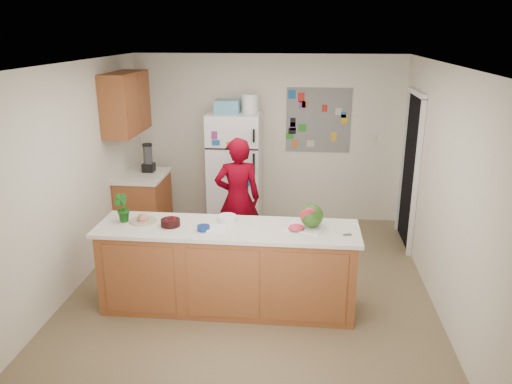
# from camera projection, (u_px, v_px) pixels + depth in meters

# --- Properties ---
(floor) EXTENTS (4.00, 4.50, 0.02)m
(floor) POSITION_uv_depth(u_px,v_px,m) (252.00, 285.00, 5.81)
(floor) COLOR brown
(floor) RESTS_ON ground
(wall_back) EXTENTS (4.00, 0.02, 2.50)m
(wall_back) POSITION_uv_depth(u_px,v_px,m) (268.00, 139.00, 7.55)
(wall_back) COLOR beige
(wall_back) RESTS_ON ground
(wall_left) EXTENTS (0.02, 4.50, 2.50)m
(wall_left) POSITION_uv_depth(u_px,v_px,m) (74.00, 177.00, 5.61)
(wall_left) COLOR beige
(wall_left) RESTS_ON ground
(wall_right) EXTENTS (0.02, 4.50, 2.50)m
(wall_right) POSITION_uv_depth(u_px,v_px,m) (442.00, 188.00, 5.23)
(wall_right) COLOR beige
(wall_right) RESTS_ON ground
(ceiling) EXTENTS (4.00, 4.50, 0.02)m
(ceiling) POSITION_uv_depth(u_px,v_px,m) (251.00, 63.00, 5.02)
(ceiling) COLOR white
(ceiling) RESTS_ON wall_back
(doorway) EXTENTS (0.03, 0.85, 2.04)m
(doorway) POSITION_uv_depth(u_px,v_px,m) (411.00, 171.00, 6.67)
(doorway) COLOR black
(doorway) RESTS_ON ground
(peninsula_base) EXTENTS (2.60, 0.62, 0.88)m
(peninsula_base) POSITION_uv_depth(u_px,v_px,m) (228.00, 269.00, 5.21)
(peninsula_base) COLOR brown
(peninsula_base) RESTS_ON floor
(peninsula_top) EXTENTS (2.68, 0.70, 0.04)m
(peninsula_top) POSITION_uv_depth(u_px,v_px,m) (227.00, 229.00, 5.07)
(peninsula_top) COLOR silver
(peninsula_top) RESTS_ON peninsula_base
(side_counter_base) EXTENTS (0.60, 0.80, 0.86)m
(side_counter_base) POSITION_uv_depth(u_px,v_px,m) (144.00, 206.00, 7.11)
(side_counter_base) COLOR brown
(side_counter_base) RESTS_ON floor
(side_counter_top) EXTENTS (0.64, 0.84, 0.04)m
(side_counter_top) POSITION_uv_depth(u_px,v_px,m) (142.00, 176.00, 6.97)
(side_counter_top) COLOR silver
(side_counter_top) RESTS_ON side_counter_base
(upper_cabinets) EXTENTS (0.35, 1.00, 0.80)m
(upper_cabinets) POSITION_uv_depth(u_px,v_px,m) (126.00, 103.00, 6.61)
(upper_cabinets) COLOR brown
(upper_cabinets) RESTS_ON wall_left
(refrigerator) EXTENTS (0.75, 0.70, 1.70)m
(refrigerator) POSITION_uv_depth(u_px,v_px,m) (235.00, 170.00, 7.36)
(refrigerator) COLOR silver
(refrigerator) RESTS_ON floor
(fridge_top_bin) EXTENTS (0.35, 0.28, 0.18)m
(fridge_top_bin) POSITION_uv_depth(u_px,v_px,m) (227.00, 106.00, 7.08)
(fridge_top_bin) COLOR #5999B2
(fridge_top_bin) RESTS_ON refrigerator
(photo_collage) EXTENTS (0.95, 0.01, 0.95)m
(photo_collage) POSITION_uv_depth(u_px,v_px,m) (318.00, 120.00, 7.37)
(photo_collage) COLOR slate
(photo_collage) RESTS_ON wall_back
(person) EXTENTS (0.65, 0.50, 1.58)m
(person) POSITION_uv_depth(u_px,v_px,m) (238.00, 199.00, 6.29)
(person) COLOR #66000E
(person) RESTS_ON floor
(blender_appliance) EXTENTS (0.13, 0.13, 0.38)m
(blender_appliance) POSITION_uv_depth(u_px,v_px,m) (148.00, 159.00, 7.05)
(blender_appliance) COLOR black
(blender_appliance) RESTS_ON side_counter_top
(cutting_board) EXTENTS (0.43, 0.37, 0.01)m
(cutting_board) POSITION_uv_depth(u_px,v_px,m) (305.00, 228.00, 5.03)
(cutting_board) COLOR silver
(cutting_board) RESTS_ON peninsula_top
(watermelon) EXTENTS (0.23, 0.23, 0.23)m
(watermelon) POSITION_uv_depth(u_px,v_px,m) (312.00, 216.00, 5.01)
(watermelon) COLOR #285113
(watermelon) RESTS_ON cutting_board
(watermelon_slice) EXTENTS (0.15, 0.15, 0.02)m
(watermelon_slice) POSITION_uv_depth(u_px,v_px,m) (296.00, 228.00, 4.99)
(watermelon_slice) COLOR red
(watermelon_slice) RESTS_ON cutting_board
(cherry_bowl) EXTENTS (0.22, 0.22, 0.07)m
(cherry_bowl) POSITION_uv_depth(u_px,v_px,m) (170.00, 223.00, 5.09)
(cherry_bowl) COLOR black
(cherry_bowl) RESTS_ON peninsula_top
(white_bowl) EXTENTS (0.22, 0.22, 0.06)m
(white_bowl) POSITION_uv_depth(u_px,v_px,m) (227.00, 218.00, 5.22)
(white_bowl) COLOR white
(white_bowl) RESTS_ON peninsula_top
(cobalt_bowl) EXTENTS (0.15, 0.15, 0.05)m
(cobalt_bowl) POSITION_uv_depth(u_px,v_px,m) (203.00, 228.00, 4.97)
(cobalt_bowl) COLOR navy
(cobalt_bowl) RESTS_ON peninsula_top
(plate) EXTENTS (0.34, 0.34, 0.02)m
(plate) POSITION_uv_depth(u_px,v_px,m) (143.00, 221.00, 5.20)
(plate) COLOR tan
(plate) RESTS_ON peninsula_top
(paper_towel) EXTENTS (0.22, 0.20, 0.02)m
(paper_towel) POSITION_uv_depth(u_px,v_px,m) (216.00, 228.00, 5.01)
(paper_towel) COLOR silver
(paper_towel) RESTS_ON peninsula_top
(keys) EXTENTS (0.09, 0.06, 0.01)m
(keys) POSITION_uv_depth(u_px,v_px,m) (347.00, 235.00, 4.86)
(keys) COLOR slate
(keys) RESTS_ON peninsula_top
(potted_plant) EXTENTS (0.19, 0.16, 0.29)m
(potted_plant) POSITION_uv_depth(u_px,v_px,m) (122.00, 208.00, 5.17)
(potted_plant) COLOR #144213
(potted_plant) RESTS_ON peninsula_top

